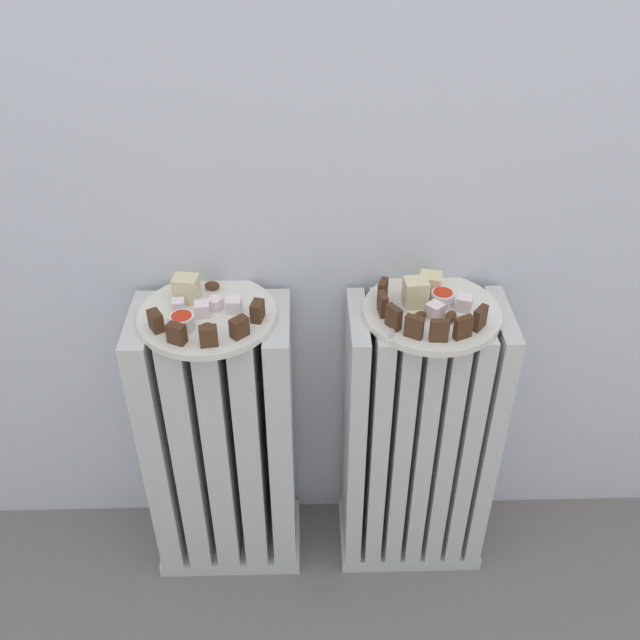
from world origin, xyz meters
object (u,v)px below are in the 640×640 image
object	(u,v)px
jam_bowl_left	(182,321)
jam_bowl_right	(442,298)
plate_left	(207,315)
radiator_right	(417,442)
plate_right	(432,312)
fork	(397,318)
radiator_left	(222,445)

from	to	relation	value
jam_bowl_left	jam_bowl_right	bearing A→B (deg)	7.51
plate_left	jam_bowl_right	bearing A→B (deg)	1.97
radiator_right	plate_right	world-z (taller)	plate_right
radiator_right	plate_left	world-z (taller)	plate_left
plate_left	fork	bearing A→B (deg)	-4.63
plate_left	fork	world-z (taller)	fork
radiator_right	plate_left	bearing A→B (deg)	180.00
plate_left	fork	distance (m)	0.32
radiator_right	fork	bearing A→B (deg)	-157.55
radiator_left	jam_bowl_right	world-z (taller)	jam_bowl_right
plate_right	jam_bowl_right	distance (m)	0.03
plate_right	jam_bowl_left	world-z (taller)	jam_bowl_left
plate_left	fork	xyz separation A→B (m)	(0.32, -0.03, 0.01)
fork	plate_right	bearing A→B (deg)	22.45
radiator_left	plate_right	size ratio (longest dim) A/B	2.58
radiator_left	plate_right	distance (m)	0.50
jam_bowl_right	fork	xyz separation A→B (m)	(-0.08, -0.04, -0.01)
plate_right	radiator_right	bearing A→B (deg)	0.00
plate_right	jam_bowl_left	distance (m)	0.42
fork	radiator_right	bearing A→B (deg)	22.45
radiator_right	plate_left	distance (m)	0.50
radiator_left	jam_bowl_right	distance (m)	0.52
radiator_right	plate_left	size ratio (longest dim) A/B	2.58
radiator_right	plate_right	size ratio (longest dim) A/B	2.58
radiator_left	fork	size ratio (longest dim) A/B	6.18
jam_bowl_left	radiator_right	bearing A→B (deg)	5.98
fork	plate_left	bearing A→B (deg)	175.37
plate_right	fork	distance (m)	0.07
radiator_left	plate_right	xyz separation A→B (m)	(0.38, 0.00, 0.32)
radiator_left	radiator_right	xyz separation A→B (m)	(0.38, 0.00, 0.00)
jam_bowl_right	plate_left	bearing A→B (deg)	-178.03
radiator_right	jam_bowl_left	distance (m)	0.54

